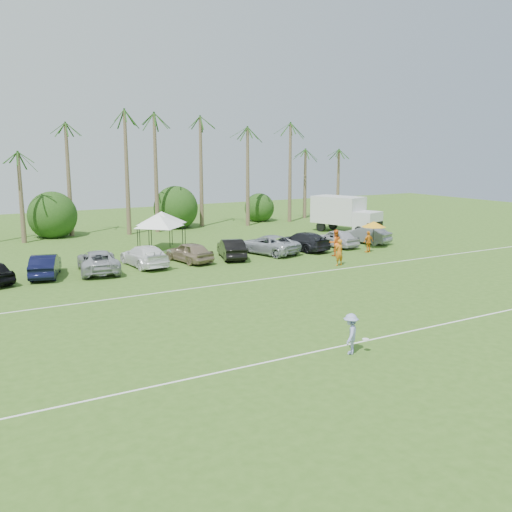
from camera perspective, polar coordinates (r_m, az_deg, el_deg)
ground at (r=23.34m, az=14.55°, el=-9.55°), size 120.00×120.00×0.00m
field_lines at (r=29.26m, az=3.53°, el=-5.05°), size 80.00×12.10×0.01m
palm_tree_3 at (r=54.04m, az=-22.36°, el=12.19°), size 2.40×2.40×11.90m
palm_tree_4 at (r=54.71m, az=-17.96°, el=9.73°), size 2.40×2.40×8.90m
palm_tree_5 at (r=55.69m, az=-13.92°, el=10.84°), size 2.40×2.40×9.90m
palm_tree_6 at (r=56.95m, az=-10.01°, el=11.84°), size 2.40×2.40×10.90m
palm_tree_7 at (r=58.47m, az=-6.26°, el=12.74°), size 2.40×2.40×11.90m
palm_tree_8 at (r=60.62m, az=-1.81°, el=10.28°), size 2.40×2.40×8.90m
palm_tree_9 at (r=63.13m, az=2.26°, el=11.09°), size 2.40×2.40×9.90m
palm_tree_10 at (r=65.94m, az=6.03°, el=11.77°), size 2.40×2.40×10.90m
palm_tree_11 at (r=68.38m, az=8.83°, el=12.38°), size 2.40×2.40×11.90m
bush_tree_1 at (r=55.64m, az=-19.85°, el=3.75°), size 4.00×4.00×4.00m
bush_tree_2 at (r=58.91m, az=-8.28°, el=4.62°), size 4.00×4.00×4.00m
bush_tree_3 at (r=63.26m, az=0.20°, el=5.15°), size 4.00×4.00×4.00m
sideline_player_a at (r=39.51m, az=8.31°, el=0.36°), size 0.70×0.49×1.83m
sideline_player_b at (r=43.00m, az=7.93°, el=1.31°), size 1.09×0.93×1.98m
sideline_player_c at (r=44.91m, az=11.18°, el=1.41°), size 1.01×0.49×1.67m
box_truck at (r=55.17m, az=8.92°, el=4.22°), size 4.42×7.05×3.41m
canopy_tent_left at (r=44.82m, az=-9.67°, el=4.10°), size 4.18×4.18×3.38m
canopy_tent_right at (r=46.08m, az=-9.44°, el=4.42°), size 4.32×4.32×3.50m
market_umbrella at (r=46.60m, az=11.70°, el=3.13°), size 1.97×1.97×2.20m
frisbee_player at (r=22.79m, az=9.45°, el=-7.68°), size 1.32×1.15×1.62m
parked_car_1 at (r=38.06m, az=-20.34°, el=-0.90°), size 2.71×4.63×1.44m
parked_car_2 at (r=38.43m, az=-15.51°, el=-0.51°), size 3.19×5.50×1.44m
parked_car_3 at (r=39.65m, az=-11.11°, el=0.02°), size 2.37×5.10×1.44m
parked_car_4 at (r=40.60m, az=-6.69°, el=0.40°), size 2.45×4.47×1.44m
parked_car_5 at (r=41.73m, az=-2.47°, el=0.74°), size 2.75×4.63×1.44m
parked_car_6 at (r=43.51m, az=1.17°, el=1.16°), size 3.84×5.67×1.44m
parked_car_7 at (r=45.22m, az=4.70°, el=1.50°), size 2.70×5.21×1.44m
parked_car_8 at (r=47.03m, az=8.03°, el=1.78°), size 1.97×4.33×1.44m
parked_car_9 at (r=49.22m, az=10.87°, el=2.09°), size 2.83×4.63×1.44m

